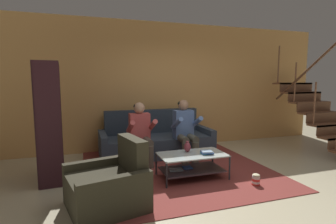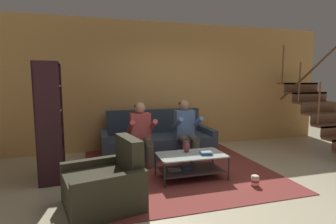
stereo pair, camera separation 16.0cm
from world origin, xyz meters
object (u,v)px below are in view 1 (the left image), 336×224
Objects in this scene: couch at (156,141)px; book_stack at (207,152)px; person_seated_right at (185,128)px; person_seated_left at (141,131)px; vase at (187,147)px; popcorn_tub at (256,180)px; armchair at (109,186)px; bookshelf at (47,131)px; coffee_table at (192,162)px.

couch is 10.70× the size of book_stack.
person_seated_left is at bearing -179.85° from person_seated_right.
vase reaches higher than popcorn_tub.
person_seated_left reaches higher than armchair.
couch is at bearing 96.71° from vase.
person_seated_right is at bearing 70.49° from vase.
book_stack is at bearing -75.34° from couch.
person_seated_left is at bearing 11.10° from bookshelf.
book_stack is (0.86, -1.02, -0.21)m from person_seated_left.
person_seated_right is at bearing 88.01° from book_stack.
coffee_table is 5.97× the size of vase.
coffee_table is 1.02m from popcorn_tub.
book_stack reaches higher than popcorn_tub.
book_stack is at bearing -91.99° from person_seated_right.
book_stack is at bearing -16.35° from bookshelf.
person_seated_right reaches higher than couch.
vase is (-0.02, 0.13, 0.22)m from coffee_table.
person_seated_left is 0.90m from person_seated_right.
bookshelf reaches higher than vase.
vase is at bearing 138.47° from popcorn_tub.
person_seated_left is at bearing -128.70° from couch.
couch is 2.41m from armchair.
person_seated_right is 1.11× the size of coffee_table.
person_seated_left reaches higher than book_stack.
person_seated_left is at bearing 130.21° from book_stack.
armchair is (-1.61, -0.51, -0.15)m from book_stack.
person_seated_right is (0.45, -0.56, 0.35)m from couch.
person_seated_left is 6.39× the size of popcorn_tub.
person_seated_right is at bearing 7.16° from bookshelf.
bookshelf is at bearing 167.01° from vase.
couch is at bearing 51.30° from person_seated_left.
coffee_table is at bearing 143.33° from popcorn_tub.
person_seated_right is at bearing -51.18° from couch.
person_seated_left reaches higher than vase.
armchair is at bearing -151.89° from vase.
couch is 1.64m from book_stack.
book_stack is 0.84m from popcorn_tub.
popcorn_tub is at bearing -36.67° from coffee_table.
coffee_table is at bearing -81.00° from vase.
bookshelf is at bearing -156.71° from couch.
vase is (0.61, -0.81, -0.15)m from person_seated_left.
coffee_table is at bearing -56.16° from person_seated_left.
vase reaches higher than coffee_table.
vase is 0.33m from book_stack.
book_stack is at bearing -18.82° from coffee_table.
person_seated_right is at bearing 0.15° from person_seated_left.
bookshelf is 3.32m from popcorn_tub.
coffee_table is at bearing 23.28° from armchair.
person_seated_right reaches higher than coffee_table.
couch reaches higher than vase.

